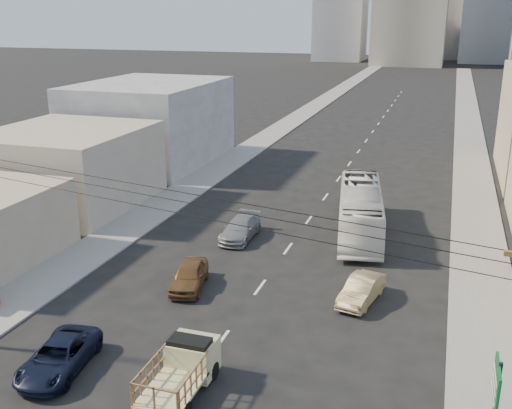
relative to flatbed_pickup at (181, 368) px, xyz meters
The scene contains 14 objects.
sidewalk_left 67.15m from the flatbed_pickup, 100.01° to the left, with size 3.50×180.00×0.12m, color gray.
sidewalk_right 67.18m from the flatbed_pickup, 79.86° to the left, with size 3.50×180.00×0.12m, color gray.
lane_dashes 49.13m from the flatbed_pickup, 89.91° to the left, with size 0.15×104.00×0.01m.
flatbed_pickup is the anchor object (origin of this frame).
navy_pickup 5.63m from the flatbed_pickup, behind, with size 2.18×4.72×1.31m, color black.
city_bus 20.87m from the flatbed_pickup, 78.90° to the left, with size 2.77×11.84×3.30m, color silver.
sedan_brown 9.64m from the flatbed_pickup, 112.29° to the left, with size 1.67×4.15×1.41m, color brown.
sedan_tan 11.62m from the flatbed_pickup, 60.78° to the left, with size 1.40×4.03×1.33m, color #958057.
sedan_grey 17.32m from the flatbed_pickup, 101.60° to the left, with size 1.91×4.71×1.37m, color gray.
green_sign 11.79m from the flatbed_pickup, 11.95° to the right, with size 0.18×1.60×5.00m.
overhead_wires 8.22m from the flatbed_pickup, 88.11° to the right, with size 23.01×5.02×0.72m.
bldg_left_mid 27.69m from the flatbed_pickup, 133.24° to the left, with size 11.00×12.00×6.00m, color #A79A86.
bldg_left_far 40.24m from the flatbed_pickup, 118.94° to the left, with size 12.00×16.00×8.00m, color gray.
midrise_nw 178.73m from the flatbed_pickup, 98.37° to the left, with size 15.00×15.00×34.00m, color #96989E.
Camera 1 is at (9.10, -14.85, 14.55)m, focal length 42.00 mm.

